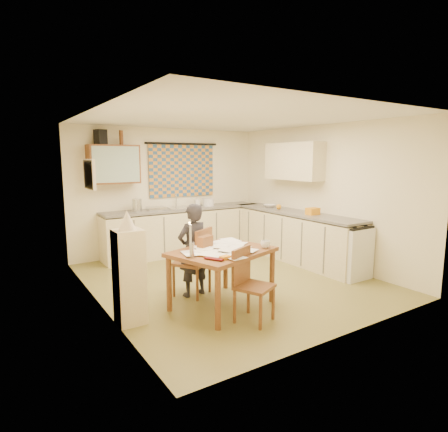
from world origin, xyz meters
TOP-DOWN VIEW (x-y plane):
  - floor at (0.00, 0.00)m, footprint 4.00×4.50m
  - ceiling at (0.00, 0.00)m, footprint 4.00×4.50m
  - wall_back at (0.00, 2.26)m, footprint 4.00×0.02m
  - wall_front at (0.00, -2.26)m, footprint 4.00×0.02m
  - wall_left at (-2.01, 0.00)m, footprint 0.02×4.50m
  - wall_right at (2.01, 0.00)m, footprint 0.02×4.50m
  - window_blind at (0.30, 2.22)m, footprint 1.45×0.03m
  - curtain_rod at (0.30, 2.20)m, footprint 1.60×0.04m
  - wall_cabinet at (-1.15, 2.08)m, footprint 0.90×0.34m
  - wall_cabinet_glass at (-1.15, 1.91)m, footprint 0.84×0.02m
  - upper_cabinet_right at (1.83, 0.55)m, footprint 0.34×1.30m
  - framed_print at (-1.97, 0.40)m, footprint 0.04×0.50m
  - print_canvas at (-1.95, 0.40)m, footprint 0.01×0.42m
  - counter_back at (0.20, 1.95)m, footprint 3.30×0.62m
  - counter_right at (1.70, 0.35)m, footprint 0.62×2.95m
  - stove at (1.70, -0.92)m, footprint 0.55×0.55m
  - sink at (0.16, 1.95)m, footprint 0.63×0.55m
  - tap at (0.11, 2.13)m, footprint 0.04×0.04m
  - dish_rack at (-0.40, 1.95)m, footprint 0.39×0.34m
  - kettle at (-0.79, 1.95)m, footprint 0.24×0.24m
  - mixing_bowl at (0.76, 1.95)m, footprint 0.25×0.25m
  - soap_bottle at (0.52, 2.00)m, footprint 0.11×0.11m
  - bowl at (1.70, 1.08)m, footprint 0.32×0.32m
  - orange_bag at (1.70, -0.11)m, footprint 0.22×0.16m
  - fruit_orange at (1.65, 0.74)m, footprint 0.10×0.10m
  - speaker at (-1.36, 2.08)m, footprint 0.21×0.24m
  - bottle_green at (-1.29, 2.08)m, footprint 0.08×0.08m
  - bottle_brown at (-0.99, 2.08)m, footprint 0.09×0.09m
  - dining_table at (-0.67, -0.84)m, footprint 1.45×1.25m
  - chair_far at (-0.79, -0.27)m, footprint 0.60×0.60m
  - chair_near at (-0.61, -1.42)m, footprint 0.52×0.52m
  - person at (-0.80, -0.29)m, footprint 0.54×0.41m
  - shelf_stand at (-1.84, -0.69)m, footprint 0.32×0.30m
  - lampshade at (-1.84, -0.69)m, footprint 0.20×0.20m
  - letter_rack at (-0.80, -0.63)m, footprint 0.24×0.18m
  - mug at (-0.13, -1.05)m, footprint 0.13×0.13m
  - magazine at (-1.03, -1.21)m, footprint 0.38×0.39m
  - book at (-1.03, -1.03)m, footprint 0.34×0.35m
  - orange_box at (-0.87, -1.23)m, footprint 0.13×0.10m
  - eyeglasses at (-0.46, -1.07)m, footprint 0.14×0.08m
  - candle_holder at (-1.15, -0.93)m, footprint 0.07×0.07m
  - candle at (-1.18, -0.96)m, footprint 0.03×0.03m
  - candle_flame at (-1.17, -0.92)m, footprint 0.02×0.02m
  - papers at (-0.64, -0.79)m, footprint 1.07×1.10m

SIDE VIEW (x-z plane):
  - floor at x=0.00m, z-range -0.02..0.00m
  - chair_near at x=-0.61m, z-range -0.17..0.71m
  - chair_far at x=-0.79m, z-range -0.18..0.78m
  - dining_table at x=-0.67m, z-range 0.00..0.75m
  - stove at x=1.70m, z-range 0.00..0.85m
  - counter_right at x=1.70m, z-range -0.01..0.91m
  - counter_back at x=0.20m, z-range -0.01..0.91m
  - shelf_stand at x=-1.84m, z-range 0.00..1.11m
  - person at x=-0.80m, z-range 0.00..1.30m
  - eyeglasses at x=-0.46m, z-range 0.75..0.77m
  - book at x=-1.03m, z-range 0.75..0.77m
  - magazine at x=-1.03m, z-range 0.75..0.77m
  - papers at x=-0.64m, z-range 0.75..0.78m
  - orange_box at x=-0.87m, z-range 0.75..0.79m
  - mug at x=-0.13m, z-range 0.75..0.85m
  - letter_rack at x=-0.80m, z-range 0.75..0.91m
  - candle_holder at x=-1.15m, z-range 0.75..0.93m
  - sink at x=0.16m, z-range 0.83..0.93m
  - bowl at x=1.70m, z-range 0.92..0.98m
  - dish_rack at x=-0.40m, z-range 0.92..0.98m
  - fruit_orange at x=1.65m, z-range 0.92..1.02m
  - orange_bag at x=1.70m, z-range 0.92..1.04m
  - mixing_bowl at x=0.76m, z-range 0.92..1.08m
  - soap_bottle at x=0.52m, z-range 0.92..1.12m
  - kettle at x=-0.79m, z-range 0.92..1.16m
  - candle at x=-1.18m, z-range 0.93..1.15m
  - tap at x=0.11m, z-range 0.92..1.20m
  - candle_flame at x=-1.17m, z-range 1.15..1.17m
  - lampshade at x=-1.84m, z-range 1.11..1.33m
  - wall_back at x=0.00m, z-range 0.00..2.50m
  - wall_front at x=0.00m, z-range 0.00..2.50m
  - wall_left at x=-2.01m, z-range 0.00..2.50m
  - wall_right at x=2.01m, z-range 0.00..2.50m
  - window_blind at x=0.30m, z-range 1.12..2.17m
  - framed_print at x=-1.97m, z-range 1.50..1.90m
  - print_canvas at x=-1.95m, z-range 1.54..1.86m
  - wall_cabinet at x=-1.15m, z-range 1.45..2.15m
  - wall_cabinet_glass at x=-1.15m, z-range 1.48..2.12m
  - upper_cabinet_right at x=1.83m, z-range 1.50..2.20m
  - curtain_rod at x=0.30m, z-range 2.18..2.22m
  - speaker at x=-1.36m, z-range 2.15..2.41m
  - bottle_green at x=-1.29m, z-range 2.15..2.41m
  - bottle_brown at x=-0.99m, z-range 2.15..2.41m
  - ceiling at x=0.00m, z-range 2.50..2.52m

